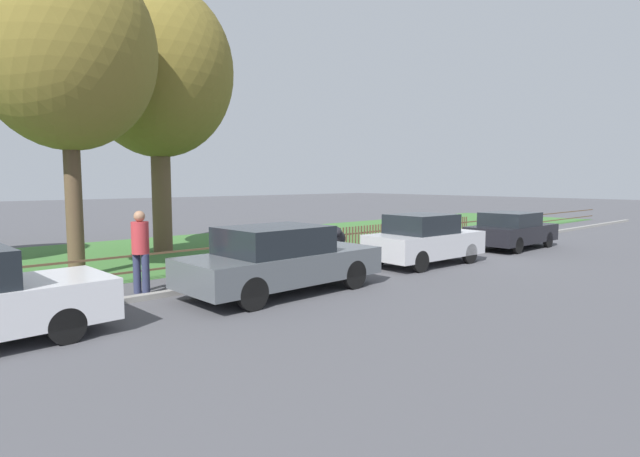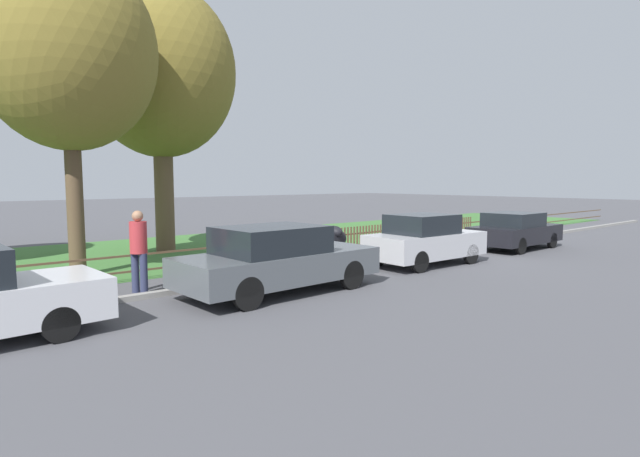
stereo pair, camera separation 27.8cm
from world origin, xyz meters
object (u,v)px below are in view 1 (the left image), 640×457
(parked_car_black_saloon, at_px, (280,259))
(tree_mid_park, at_px, (158,72))
(covered_motorcycle, at_px, (323,240))
(parked_car_navy_estate, at_px, (424,240))
(pedestrian_near_fence, at_px, (140,247))
(tree_behind_motorcycle, at_px, (67,50))
(parked_car_red_compact, at_px, (511,230))

(parked_car_black_saloon, bearing_deg, tree_mid_park, 82.27)
(tree_mid_park, bearing_deg, covered_motorcycle, -63.52)
(parked_car_navy_estate, height_order, pedestrian_near_fence, pedestrian_near_fence)
(tree_behind_motorcycle, bearing_deg, pedestrian_near_fence, -80.44)
(parked_car_black_saloon, bearing_deg, pedestrian_near_fence, 138.42)
(covered_motorcycle, bearing_deg, parked_car_black_saloon, -143.05)
(covered_motorcycle, bearing_deg, tree_mid_park, 118.34)
(parked_car_navy_estate, bearing_deg, covered_motorcycle, 131.28)
(parked_car_navy_estate, relative_size, parked_car_red_compact, 0.97)
(parked_car_navy_estate, xyz_separation_m, covered_motorcycle, (-1.91, 2.34, -0.08))
(tree_mid_park, bearing_deg, parked_car_black_saloon, -96.23)
(tree_mid_park, bearing_deg, parked_car_red_compact, -37.99)
(covered_motorcycle, xyz_separation_m, pedestrian_near_fence, (-5.85, -0.53, 0.37))
(parked_car_black_saloon, relative_size, tree_mid_park, 0.51)
(parked_car_navy_estate, distance_m, tree_behind_motorcycle, 10.71)
(parked_car_black_saloon, bearing_deg, parked_car_red_compact, -0.74)
(parked_car_black_saloon, xyz_separation_m, tree_mid_park, (0.86, 7.85, 5.37))
(covered_motorcycle, bearing_deg, tree_behind_motorcycle, 161.17)
(covered_motorcycle, relative_size, tree_mid_park, 0.23)
(pedestrian_near_fence, bearing_deg, parked_car_navy_estate, -125.06)
(parked_car_black_saloon, relative_size, pedestrian_near_fence, 2.54)
(parked_car_black_saloon, height_order, tree_mid_park, tree_mid_park)
(parked_car_navy_estate, relative_size, tree_behind_motorcycle, 0.46)
(tree_mid_park, xyz_separation_m, pedestrian_near_fence, (-3.18, -5.90, -5.10))
(parked_car_black_saloon, distance_m, tree_behind_motorcycle, 7.47)
(parked_car_navy_estate, bearing_deg, parked_car_red_compact, 2.24)
(parked_car_navy_estate, height_order, covered_motorcycle, parked_car_navy_estate)
(parked_car_red_compact, bearing_deg, tree_behind_motorcycle, 159.92)
(parked_car_black_saloon, bearing_deg, tree_behind_motorcycle, 118.48)
(parked_car_red_compact, xyz_separation_m, pedestrian_near_fence, (-13.04, 1.81, 0.36))
(parked_car_red_compact, height_order, covered_motorcycle, parked_car_red_compact)
(parked_car_black_saloon, xyz_separation_m, covered_motorcycle, (3.53, 2.48, -0.09))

